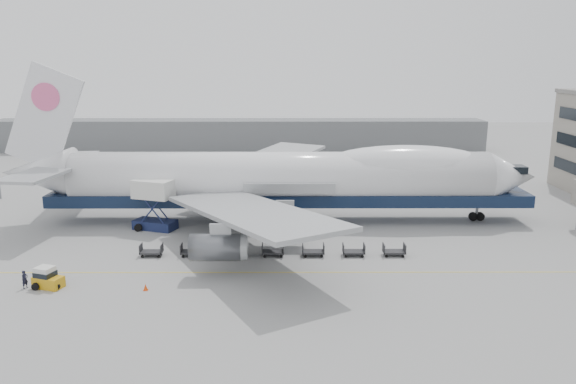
{
  "coord_description": "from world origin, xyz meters",
  "views": [
    {
      "loc": [
        0.62,
        -57.03,
        19.94
      ],
      "look_at": [
        0.84,
        6.0,
        5.19
      ],
      "focal_mm": 35.0,
      "sensor_mm": 36.0,
      "label": 1
    }
  ],
  "objects_px": {
    "ground_worker": "(25,279)",
    "catering_truck": "(154,201)",
    "airliner": "(286,178)",
    "baggage_tug": "(47,278)"
  },
  "relations": [
    {
      "from": "ground_worker",
      "to": "catering_truck",
      "type": "bearing_deg",
      "value": 6.48
    },
    {
      "from": "airliner",
      "to": "catering_truck",
      "type": "relative_size",
      "value": 10.96
    },
    {
      "from": "ground_worker",
      "to": "baggage_tug",
      "type": "bearing_deg",
      "value": -54.08
    },
    {
      "from": "airliner",
      "to": "baggage_tug",
      "type": "xyz_separation_m",
      "value": [
        -21.59,
        -21.56,
        -4.77
      ]
    },
    {
      "from": "airliner",
      "to": "baggage_tug",
      "type": "relative_size",
      "value": 22.89
    },
    {
      "from": "airliner",
      "to": "catering_truck",
      "type": "height_order",
      "value": "airliner"
    },
    {
      "from": "airliner",
      "to": "catering_truck",
      "type": "bearing_deg",
      "value": -167.69
    },
    {
      "from": "airliner",
      "to": "catering_truck",
      "type": "xyz_separation_m",
      "value": [
        -15.96,
        -3.48,
        -2.18
      ]
    },
    {
      "from": "airliner",
      "to": "baggage_tug",
      "type": "distance_m",
      "value": 30.88
    },
    {
      "from": "baggage_tug",
      "to": "airliner",
      "type": "bearing_deg",
      "value": 63.77
    }
  ]
}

